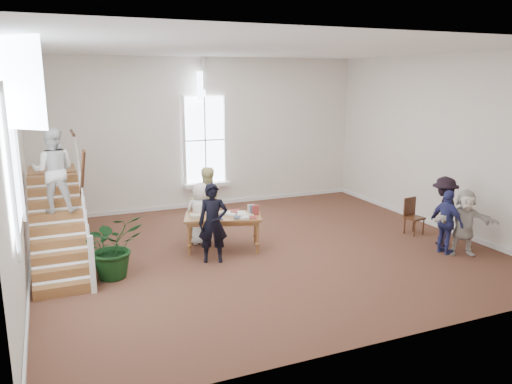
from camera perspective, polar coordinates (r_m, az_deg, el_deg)
name	(u,v)px	position (r m, az deg, el deg)	size (l,w,h in m)	color
ground	(264,250)	(11.64, 0.90, -6.60)	(10.00, 10.00, 0.00)	#4F2E1F
room_shell	(207,193)	(15.49, -5.65, -0.17)	(10.49, 10.00, 10.00)	silver
staircase	(56,191)	(11.03, -21.89, 0.10)	(1.10, 4.10, 2.92)	brown
library_table	(224,219)	(11.46, -3.72, -3.11)	(1.92, 1.39, 0.88)	brown
police_officer	(213,223)	(10.70, -4.94, -3.57)	(0.63, 0.41, 1.72)	black
elderly_woman	(201,214)	(11.91, -6.33, -2.46)	(0.73, 0.48, 1.50)	silver
person_yellow	(206,202)	(12.42, -5.69, -1.17)	(0.86, 0.67, 1.76)	beige
woman_cluster_a	(447,222)	(11.98, 20.98, -3.24)	(0.86, 0.36, 1.47)	navy
woman_cluster_b	(444,212)	(12.48, 20.66, -2.12)	(1.07, 0.62, 1.66)	black
woman_cluster_c	(465,222)	(12.05, 22.73, -3.23)	(1.38, 0.44, 1.49)	beige
floor_plant	(113,246)	(10.30, -16.03, -5.96)	(1.16, 1.00, 1.29)	#103313
side_chair	(412,214)	(13.30, 17.44, -2.42)	(0.46, 0.46, 0.93)	#37190F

